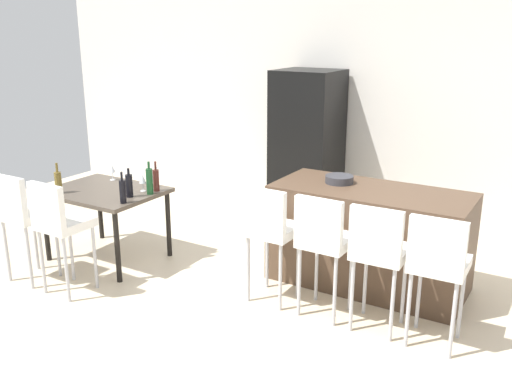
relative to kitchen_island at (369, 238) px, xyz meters
The scene contains 19 objects.
ground_plane 1.16m from the kitchen_island, 116.01° to the right, with size 10.00×10.00×0.00m, color beige.
back_wall 2.07m from the kitchen_island, 104.87° to the left, with size 10.00×0.12×2.90m, color silver.
kitchen_island is the anchor object (origin of this frame).
bar_chair_left 1.01m from the kitchen_island, 128.07° to the right, with size 0.40×0.40×1.05m.
bar_chair_middle 0.82m from the kitchen_island, 98.13° to the right, with size 0.41×0.41×1.05m.
bar_chair_right 0.88m from the kitchen_island, 65.70° to the right, with size 0.41×0.41×1.05m.
bar_chair_far 1.13m from the kitchen_island, 44.25° to the right, with size 0.41×0.41×1.05m.
dining_table 2.64m from the kitchen_island, 162.25° to the right, with size 1.11×0.86×0.74m.
dining_chair_near 3.20m from the kitchen_island, 149.99° to the right, with size 0.40×0.40×1.05m.
dining_chair_far 2.78m from the kitchen_island, 144.81° to the right, with size 0.41×0.41×1.05m.
wine_bottle_right 2.15m from the kitchen_island, 164.40° to the right, with size 0.06×0.06×0.30m.
wine_bottle_middle 2.17m from the kitchen_island, 161.34° to the right, with size 0.07×0.07×0.33m.
wine_bottle_corner 2.32m from the kitchen_island, 157.97° to the right, with size 0.07×0.07×0.29m.
wine_bottle_near 3.05m from the kitchen_island, 158.18° to the right, with size 0.07×0.07×0.31m.
wine_bottle_left 2.31m from the kitchen_island, 153.06° to the right, with size 0.06×0.06×0.30m.
wine_glass_far 2.78m from the kitchen_island, 169.70° to the right, with size 0.07×0.07×0.17m.
wine_glass_end 2.27m from the kitchen_island, 163.40° to the right, with size 0.07×0.07×0.17m.
refrigerator 1.90m from the kitchen_island, 134.47° to the left, with size 0.72×0.68×1.84m, color black.
fruit_bowl 0.60m from the kitchen_island, behind, with size 0.26×0.26×0.07m, color #333338.
Camera 1 is at (2.06, -3.69, 2.32)m, focal length 39.28 mm.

